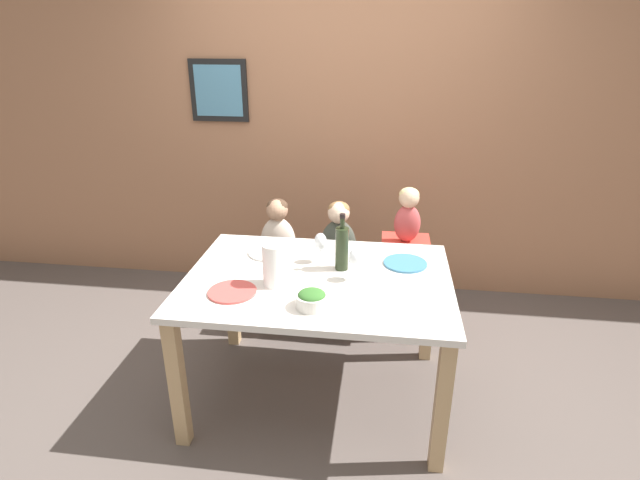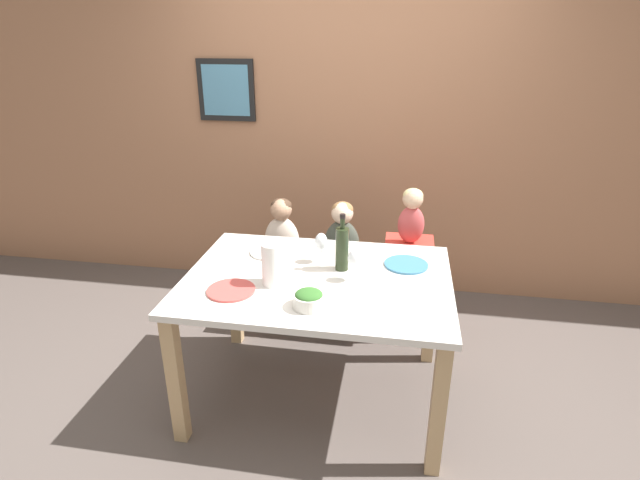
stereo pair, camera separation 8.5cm
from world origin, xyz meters
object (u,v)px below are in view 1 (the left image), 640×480
(wine_glass_near, at_px, (355,259))
(wine_bottle, at_px, (342,247))
(wine_glass_far, at_px, (320,242))
(chair_far_left, at_px, (279,275))
(dinner_plate_back_right, at_px, (405,263))
(chair_far_center, at_px, (338,279))
(person_baby_right, at_px, (408,211))
(paper_towel_roll, at_px, (274,265))
(person_child_center, at_px, (338,236))
(salad_bowl_large, at_px, (312,299))
(dinner_plate_back_left, at_px, (269,253))
(person_child_left, at_px, (278,233))
(dinner_plate_front_left, at_px, (232,292))
(chair_right_highchair, at_px, (404,263))

(wine_glass_near, bearing_deg, wine_bottle, 123.80)
(wine_glass_near, distance_m, wine_glass_far, 0.28)
(chair_far_left, xyz_separation_m, dinner_plate_back_right, (0.85, -0.55, 0.41))
(chair_far_center, relative_size, person_baby_right, 1.21)
(chair_far_center, relative_size, paper_towel_roll, 1.99)
(person_child_center, bearing_deg, chair_far_left, -179.86)
(person_child_center, xyz_separation_m, wine_glass_near, (0.16, -0.77, 0.19))
(chair_far_left, bearing_deg, salad_bowl_large, -69.79)
(chair_far_center, distance_m, dinner_plate_back_left, 0.74)
(person_baby_right, bearing_deg, wine_glass_near, -110.60)
(wine_bottle, distance_m, salad_bowl_large, 0.45)
(person_child_left, relative_size, dinner_plate_front_left, 2.03)
(dinner_plate_back_left, height_order, dinner_plate_back_right, same)
(chair_far_left, relative_size, salad_bowl_large, 2.92)
(dinner_plate_back_right, bearing_deg, chair_right_highchair, 87.53)
(wine_bottle, bearing_deg, chair_far_left, 127.41)
(paper_towel_roll, bearing_deg, chair_right_highchair, 51.75)
(chair_far_center, height_order, dinner_plate_back_left, dinner_plate_back_left)
(chair_far_left, bearing_deg, dinner_plate_front_left, -90.93)
(chair_right_highchair, relative_size, dinner_plate_back_right, 2.83)
(wine_glass_near, relative_size, dinner_plate_back_right, 0.72)
(person_child_center, bearing_deg, chair_far_center, -90.00)
(person_child_center, relative_size, dinner_plate_back_left, 2.03)
(wine_bottle, distance_m, dinner_plate_back_left, 0.48)
(chair_right_highchair, bearing_deg, chair_far_left, 180.00)
(person_baby_right, distance_m, wine_glass_near, 0.83)
(person_baby_right, xyz_separation_m, paper_towel_roll, (-0.70, -0.88, -0.01))
(dinner_plate_front_left, height_order, dinner_plate_back_right, same)
(chair_far_left, bearing_deg, person_child_left, 90.00)
(wine_bottle, distance_m, paper_towel_roll, 0.40)
(wine_bottle, xyz_separation_m, wine_glass_far, (-0.13, 0.07, -0.01))
(wine_bottle, height_order, wine_glass_far, wine_bottle)
(person_baby_right, distance_m, dinner_plate_back_left, 0.96)
(person_child_left, bearing_deg, chair_far_left, -90.00)
(person_baby_right, height_order, wine_glass_far, person_baby_right)
(wine_glass_far, bearing_deg, wine_bottle, -29.89)
(person_child_left, distance_m, person_baby_right, 0.89)
(chair_right_highchair, height_order, person_baby_right, person_baby_right)
(salad_bowl_large, xyz_separation_m, dinner_plate_back_right, (0.45, 0.53, -0.04))
(chair_right_highchair, relative_size, paper_towel_roll, 3.04)
(person_child_center, height_order, dinner_plate_back_left, person_child_center)
(wine_bottle, xyz_separation_m, dinner_plate_back_left, (-0.44, 0.15, -0.12))
(person_child_left, distance_m, wine_glass_far, 0.72)
(chair_right_highchair, xyz_separation_m, wine_glass_far, (-0.50, -0.58, 0.37))
(wine_glass_near, bearing_deg, dinner_plate_back_left, 152.81)
(person_child_center, height_order, paper_towel_roll, paper_towel_roll)
(person_child_left, relative_size, dinner_plate_back_right, 2.03)
(chair_far_left, height_order, dinner_plate_back_right, dinner_plate_back_right)
(wine_glass_far, bearing_deg, chair_far_center, 85.53)
(chair_far_left, relative_size, person_child_center, 0.91)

